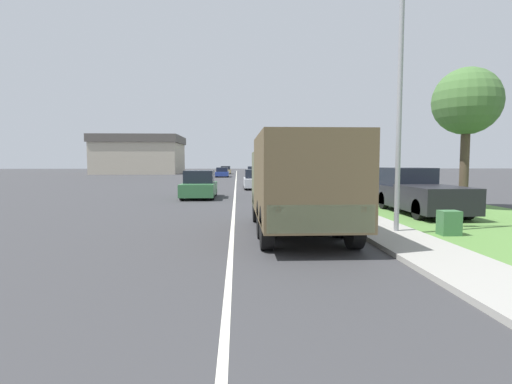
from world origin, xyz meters
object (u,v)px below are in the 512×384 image
(military_truck, at_px, (298,180))
(car_second_ahead, at_px, (255,180))
(car_farthest_ahead, at_px, (226,170))
(car_fourth_ahead, at_px, (222,173))
(car_third_ahead, at_px, (255,175))
(pickup_truck, at_px, (418,192))
(lamp_post, at_px, (394,62))
(car_nearest_ahead, at_px, (199,186))

(military_truck, distance_m, car_second_ahead, 20.11)
(military_truck, relative_size, car_farthest_ahead, 1.65)
(car_fourth_ahead, xyz_separation_m, car_farthest_ahead, (0.06, 14.42, 0.02))
(car_third_ahead, distance_m, pickup_truck, 26.92)
(car_fourth_ahead, xyz_separation_m, lamp_post, (6.56, -45.43, 4.29))
(car_nearest_ahead, bearing_deg, car_farthest_ahead, 89.82)
(car_fourth_ahead, relative_size, lamp_post, 0.54)
(car_farthest_ahead, height_order, lamp_post, lamp_post)
(car_third_ahead, distance_m, car_fourth_ahead, 14.88)
(military_truck, relative_size, lamp_post, 0.83)
(car_nearest_ahead, bearing_deg, car_fourth_ahead, 89.86)
(car_second_ahead, bearing_deg, pickup_truck, -68.85)
(car_farthest_ahead, bearing_deg, lamp_post, -83.81)
(military_truck, height_order, car_third_ahead, military_truck)
(car_second_ahead, bearing_deg, lamp_post, -81.59)
(pickup_truck, bearing_deg, car_farthest_ahead, 99.80)
(military_truck, relative_size, car_fourth_ahead, 1.53)
(military_truck, xyz_separation_m, lamp_post, (2.65, -0.26, 3.33))
(car_second_ahead, bearing_deg, car_nearest_ahead, -114.12)
(car_farthest_ahead, distance_m, pickup_truck, 55.89)
(car_nearest_ahead, xyz_separation_m, car_fourth_ahead, (0.08, 33.20, -0.10))
(car_nearest_ahead, bearing_deg, lamp_post, -61.50)
(pickup_truck, bearing_deg, car_second_ahead, 111.15)
(car_second_ahead, height_order, car_fourth_ahead, car_second_ahead)
(military_truck, xyz_separation_m, car_second_ahead, (-0.36, 20.08, -0.90))
(car_second_ahead, xyz_separation_m, pickup_truck, (6.02, -15.57, 0.19))
(car_third_ahead, relative_size, car_farthest_ahead, 1.01)
(car_third_ahead, height_order, car_farthest_ahead, car_third_ahead)
(pickup_truck, bearing_deg, car_fourth_ahead, 103.25)
(military_truck, relative_size, car_third_ahead, 1.64)
(car_nearest_ahead, bearing_deg, car_second_ahead, 65.88)
(car_fourth_ahead, distance_m, lamp_post, 46.10)
(car_nearest_ahead, relative_size, car_third_ahead, 1.02)
(car_fourth_ahead, bearing_deg, lamp_post, -81.79)
(car_fourth_ahead, bearing_deg, military_truck, -85.05)
(car_nearest_ahead, relative_size, lamp_post, 0.51)
(military_truck, bearing_deg, car_third_ahead, 89.73)
(car_nearest_ahead, distance_m, car_second_ahead, 8.89)
(military_truck, xyz_separation_m, pickup_truck, (5.66, 4.52, -0.71))
(car_second_ahead, height_order, lamp_post, lamp_post)
(car_second_ahead, xyz_separation_m, lamp_post, (3.01, -20.34, 4.23))
(car_fourth_ahead, bearing_deg, car_second_ahead, -81.95)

